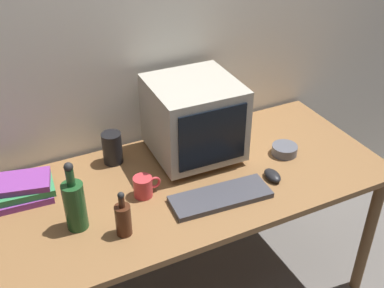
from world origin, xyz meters
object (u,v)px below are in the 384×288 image
at_px(bottle_tall, 75,204).
at_px(keyboard, 221,197).
at_px(bottle_short, 123,218).
at_px(book_stack, 24,189).
at_px(metal_canister, 112,148).
at_px(crt_monitor, 194,119).
at_px(mug, 144,186).
at_px(cd_spindle, 285,150).
at_px(computer_mouse, 272,175).

bearing_deg(bottle_tall, keyboard, -9.86).
distance_m(keyboard, bottle_short, 0.43).
bearing_deg(book_stack, bottle_tall, -61.08).
distance_m(bottle_tall, metal_canister, 0.44).
distance_m(bottle_short, metal_canister, 0.48).
height_order(bottle_tall, bottle_short, bottle_tall).
bearing_deg(crt_monitor, mug, -150.37).
bearing_deg(cd_spindle, bottle_short, -168.31).
relative_size(bottle_short, metal_canister, 1.30).
bearing_deg(bottle_short, mug, 50.27).
bearing_deg(keyboard, mug, 153.07).
xyz_separation_m(keyboard, mug, (-0.27, 0.17, 0.03)).
relative_size(bottle_tall, metal_canister, 1.99).
xyz_separation_m(bottle_tall, metal_canister, (0.26, 0.36, -0.04)).
relative_size(keyboard, computer_mouse, 4.20).
xyz_separation_m(book_stack, metal_canister, (0.41, 0.09, 0.03)).
relative_size(crt_monitor, cd_spindle, 3.31).
bearing_deg(keyboard, bottle_short, -173.78).
distance_m(mug, metal_canister, 0.29).
height_order(keyboard, metal_canister, metal_canister).
bearing_deg(mug, metal_canister, 97.29).
distance_m(keyboard, mug, 0.32).
bearing_deg(book_stack, computer_mouse, -19.24).
height_order(crt_monitor, cd_spindle, crt_monitor).
xyz_separation_m(keyboard, computer_mouse, (0.27, 0.02, 0.01)).
bearing_deg(mug, keyboard, -31.07).
xyz_separation_m(keyboard, book_stack, (-0.72, 0.37, 0.03)).
relative_size(computer_mouse, cd_spindle, 0.83).
xyz_separation_m(mug, cd_spindle, (0.71, -0.00, -0.02)).
xyz_separation_m(crt_monitor, computer_mouse, (0.22, -0.32, -0.17)).
relative_size(crt_monitor, metal_canister, 2.65).
relative_size(keyboard, mug, 3.50).
xyz_separation_m(bottle_tall, bottle_short, (0.15, -0.11, -0.04)).
bearing_deg(mug, crt_monitor, 29.63).
height_order(computer_mouse, bottle_short, bottle_short).
height_order(crt_monitor, mug, crt_monitor).
distance_m(bottle_tall, bottle_short, 0.19).
bearing_deg(book_stack, bottle_short, -52.37).
relative_size(computer_mouse, bottle_tall, 0.34).
bearing_deg(book_stack, metal_canister, 11.88).
relative_size(crt_monitor, keyboard, 0.95).
height_order(bottle_tall, mug, bottle_tall).
bearing_deg(crt_monitor, cd_spindle, -25.73).
height_order(book_stack, cd_spindle, book_stack).
xyz_separation_m(book_stack, mug, (0.45, -0.20, 0.00)).
height_order(mug, cd_spindle, mug).
relative_size(crt_monitor, bottle_tall, 1.33).
relative_size(computer_mouse, bottle_short, 0.51).
relative_size(crt_monitor, bottle_short, 2.03).
bearing_deg(computer_mouse, bottle_short, -174.54).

